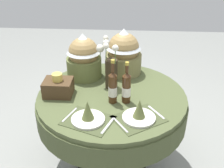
# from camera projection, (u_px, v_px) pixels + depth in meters

# --- Properties ---
(ground) EXTENTS (8.00, 8.00, 0.00)m
(ground) POSITION_uv_depth(u_px,v_px,m) (112.00, 162.00, 2.66)
(ground) COLOR gray
(dining_table) EXTENTS (1.25, 1.25, 0.75)m
(dining_table) POSITION_uv_depth(u_px,v_px,m) (112.00, 109.00, 2.36)
(dining_table) COLOR #4C5633
(dining_table) RESTS_ON ground
(place_setting_left) EXTENTS (0.41, 0.37, 0.16)m
(place_setting_left) POSITION_uv_depth(u_px,v_px,m) (88.00, 115.00, 1.95)
(place_setting_left) COLOR #41492B
(place_setting_left) RESTS_ON dining_table
(place_setting_right) EXTENTS (0.43, 0.40, 0.16)m
(place_setting_right) POSITION_uv_depth(u_px,v_px,m) (139.00, 113.00, 1.97)
(place_setting_right) COLOR #41492B
(place_setting_right) RESTS_ON dining_table
(flower_vase) EXTENTS (0.19, 0.20, 0.44)m
(flower_vase) POSITION_uv_depth(u_px,v_px,m) (110.00, 68.00, 2.31)
(flower_vase) COLOR #332819
(flower_vase) RESTS_ON dining_table
(wine_bottle_left) EXTENTS (0.07, 0.07, 0.34)m
(wine_bottle_left) POSITION_uv_depth(u_px,v_px,m) (126.00, 87.00, 2.13)
(wine_bottle_left) COLOR #422814
(wine_bottle_left) RESTS_ON dining_table
(wine_bottle_centre) EXTENTS (0.07, 0.07, 0.36)m
(wine_bottle_centre) POSITION_uv_depth(u_px,v_px,m) (113.00, 87.00, 2.13)
(wine_bottle_centre) COLOR #422814
(wine_bottle_centre) RESTS_ON dining_table
(gift_tub_back_left) EXTENTS (0.32, 0.32, 0.41)m
(gift_tub_back_left) POSITION_uv_depth(u_px,v_px,m) (84.00, 55.00, 2.48)
(gift_tub_back_left) COLOR olive
(gift_tub_back_left) RESTS_ON dining_table
(gift_tub_back_centre) EXTENTS (0.34, 0.34, 0.43)m
(gift_tub_back_centre) POSITION_uv_depth(u_px,v_px,m) (124.00, 50.00, 2.54)
(gift_tub_back_centre) COLOR olive
(gift_tub_back_centre) RESTS_ON dining_table
(woven_basket_side_left) EXTENTS (0.23, 0.19, 0.19)m
(woven_basket_side_left) POSITION_uv_depth(u_px,v_px,m) (58.00, 87.00, 2.26)
(woven_basket_side_left) COLOR #47331E
(woven_basket_side_left) RESTS_ON dining_table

